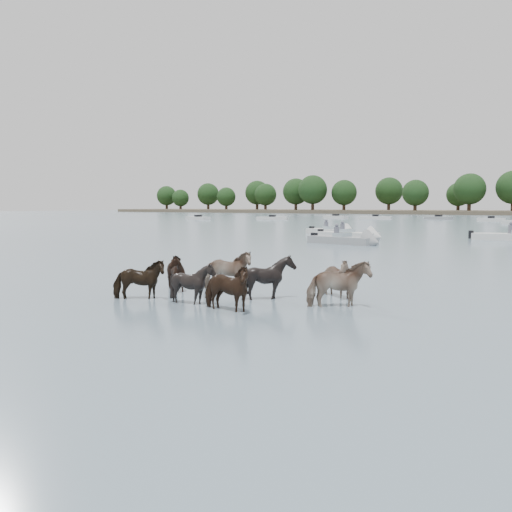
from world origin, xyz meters
The scene contains 7 objects.
ground centered at (0.00, 0.00, 0.00)m, with size 400.00×400.00×0.00m, color slate.
shoreline centered at (-70.00, 150.00, 0.50)m, with size 160.00×30.00×1.00m, color #4C4233.
pony_herd centered at (-1.49, 1.01, 0.51)m, with size 6.89×4.63×1.33m.
motorboat_a centered at (-8.67, 27.34, 0.23)m, with size 5.55×2.25×1.92m.
motorboat_b centered at (-6.72, 21.74, 0.23)m, with size 5.29×2.48×1.92m.
motorboat_f centered at (-12.15, 31.66, 0.23)m, with size 4.97×2.67×1.92m.
treeline centered at (-66.82, 149.09, 6.66)m, with size 145.59×22.92×12.08m.
Camera 1 is at (6.55, -10.74, 2.54)m, focal length 37.25 mm.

